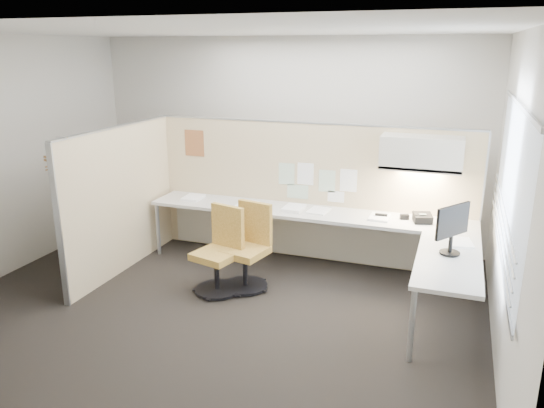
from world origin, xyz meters
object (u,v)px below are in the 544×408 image
at_px(chair_left, 220,253).
at_px(monitor, 452,226).
at_px(phone, 422,218).
at_px(chair_right, 248,249).
at_px(desk, 329,227).

bearing_deg(chair_left, monitor, 16.39).
relative_size(chair_left, monitor, 1.94).
height_order(chair_left, monitor, monitor).
bearing_deg(phone, monitor, -86.52).
relative_size(chair_right, monitor, 1.96).
bearing_deg(phone, chair_left, -171.04).
bearing_deg(monitor, phone, 54.44).
distance_m(desk, phone, 1.07).
distance_m(chair_right, monitor, 2.23).
height_order(desk, chair_left, chair_left).
xyz_separation_m(desk, monitor, (1.37, -0.76, 0.41)).
bearing_deg(desk, phone, 8.56).
height_order(chair_left, chair_right, chair_right).
relative_size(chair_right, phone, 3.78).
relative_size(desk, monitor, 8.16).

